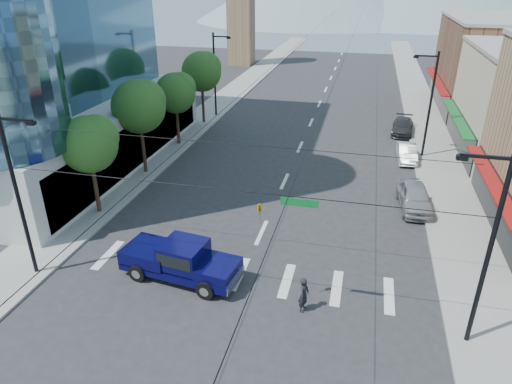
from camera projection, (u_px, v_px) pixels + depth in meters
The scene contains 16 objects.
ground at pixel (235, 291), 23.14m from camera, with size 160.00×160.00×0.00m, color #28282B.
sidewalk_left at pixel (231, 94), 60.70m from camera, with size 4.00×120.00×0.15m, color gray.
sidewalk_right at pixel (420, 105), 55.62m from camera, with size 4.00×120.00×0.15m, color gray.
shop_far at pixel (500, 67), 51.80m from camera, with size 12.00×18.00×10.00m, color brown.
tree_near at pixel (91, 142), 28.66m from camera, with size 3.65×3.64×6.71m.
tree_midnear at pixel (141, 105), 34.54m from camera, with size 4.09×4.09×7.52m.
tree_midfar at pixel (177, 92), 40.93m from camera, with size 3.65×3.64×6.71m.
tree_far at pixel (203, 70), 46.81m from camera, with size 4.09×4.09×7.52m.
signal_rig at pixel (231, 222), 20.21m from camera, with size 21.80×0.20×9.00m.
lamp_pole_nw at pixel (216, 72), 49.55m from camera, with size 2.00×0.25×9.00m.
lamp_pole_ne at pixel (429, 101), 38.02m from camera, with size 2.00×0.25×9.00m.
pickup_truck at pixel (180, 259), 23.76m from camera, with size 6.60×3.14×2.15m.
pedestrian at pixel (304, 295), 21.49m from camera, with size 0.66×0.44×1.82m, color black.
parked_car_near at pixel (415, 197), 31.01m from camera, with size 2.01×5.00×1.70m, color #A3A2A7.
parked_car_mid at pixel (407, 153), 39.10m from camera, with size 1.46×4.19×1.38m, color silver.
parked_car_far at pixel (403, 126), 45.75m from camera, with size 2.01×4.93×1.43m, color #2D2E30.
Camera 1 is at (5.42, -17.90, 14.57)m, focal length 32.00 mm.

